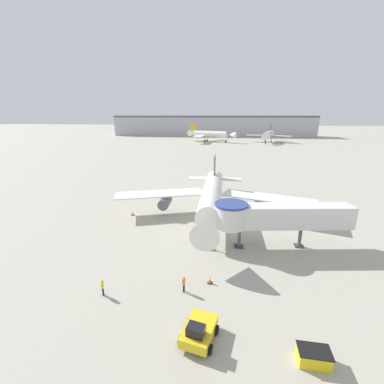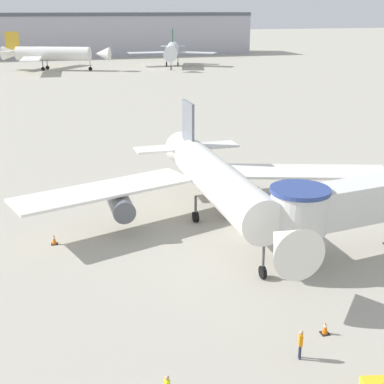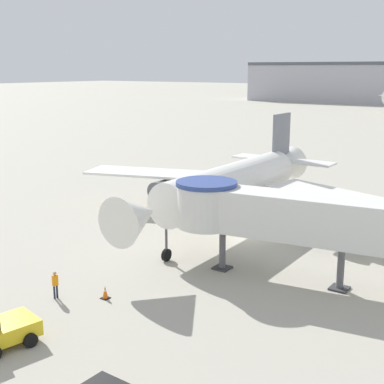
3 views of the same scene
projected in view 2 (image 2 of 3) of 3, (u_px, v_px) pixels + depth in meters
name	position (u px, v px, depth m)	size (l,w,h in m)	color
ground_plane	(250.00, 231.00, 44.06)	(800.00, 800.00, 0.00)	#A8A393
main_airplane	(218.00, 183.00, 43.78)	(33.57, 26.14, 9.08)	white
jet_bridge	(360.00, 201.00, 38.46)	(17.14, 5.55, 5.96)	silver
traffic_cone_port_wing	(54.00, 239.00, 41.47)	(0.50, 0.50, 0.82)	black
traffic_cone_near_nose	(325.00, 328.00, 30.06)	(0.48, 0.48, 0.79)	black
traffic_cone_starboard_wing	(366.00, 212.00, 47.20)	(0.43, 0.43, 0.71)	black
ground_crew_marshaller	(300.00, 343.00, 27.75)	(0.27, 0.36, 1.68)	#1E2338
background_jet_green_tail	(172.00, 51.00, 164.32)	(26.95, 27.83, 10.96)	silver
background_jet_gold_tail	(51.00, 54.00, 154.99)	(31.19, 31.90, 10.83)	white
terminal_building	(43.00, 35.00, 197.38)	(155.87, 20.56, 15.65)	#A8A8B2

